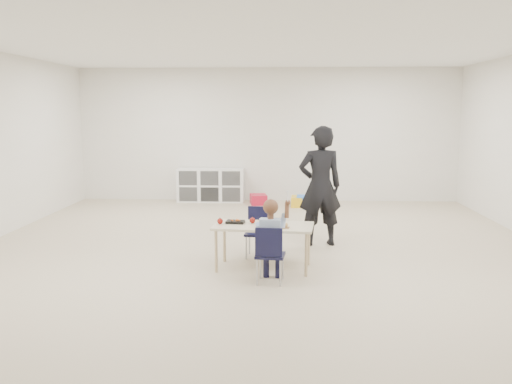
{
  "coord_description": "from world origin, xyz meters",
  "views": [
    {
      "loc": [
        0.27,
        -7.0,
        1.91
      ],
      "look_at": [
        -0.05,
        0.03,
        0.85
      ],
      "focal_mm": 38.0,
      "sensor_mm": 36.0,
      "label": 1
    }
  ],
  "objects_px": {
    "chair_near": "(270,254)",
    "table": "(263,247)",
    "child": "(270,238)",
    "adult": "(320,186)",
    "cubby_shelf": "(211,185)"
  },
  "relations": [
    {
      "from": "child",
      "to": "cubby_shelf",
      "type": "distance_m",
      "value": 5.59
    },
    {
      "from": "adult",
      "to": "cubby_shelf",
      "type": "bearing_deg",
      "value": -71.24
    },
    {
      "from": "child",
      "to": "adult",
      "type": "distance_m",
      "value": 1.91
    },
    {
      "from": "cubby_shelf",
      "to": "adult",
      "type": "distance_m",
      "value": 4.22
    },
    {
      "from": "child",
      "to": "cubby_shelf",
      "type": "relative_size",
      "value": 0.74
    },
    {
      "from": "cubby_shelf",
      "to": "adult",
      "type": "xyz_separation_m",
      "value": [
        2.03,
        -3.66,
        0.5
      ]
    },
    {
      "from": "table",
      "to": "cubby_shelf",
      "type": "height_order",
      "value": "cubby_shelf"
    },
    {
      "from": "chair_near",
      "to": "table",
      "type": "bearing_deg",
      "value": 106.18
    },
    {
      "from": "adult",
      "to": "child",
      "type": "bearing_deg",
      "value": 58.83
    },
    {
      "from": "table",
      "to": "chair_near",
      "type": "bearing_deg",
      "value": -73.82
    },
    {
      "from": "table",
      "to": "adult",
      "type": "height_order",
      "value": "adult"
    },
    {
      "from": "table",
      "to": "adult",
      "type": "distance_m",
      "value": 1.55
    },
    {
      "from": "chair_near",
      "to": "adult",
      "type": "height_order",
      "value": "adult"
    },
    {
      "from": "chair_near",
      "to": "child",
      "type": "distance_m",
      "value": 0.19
    },
    {
      "from": "chair_near",
      "to": "adult",
      "type": "distance_m",
      "value": 1.95
    }
  ]
}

